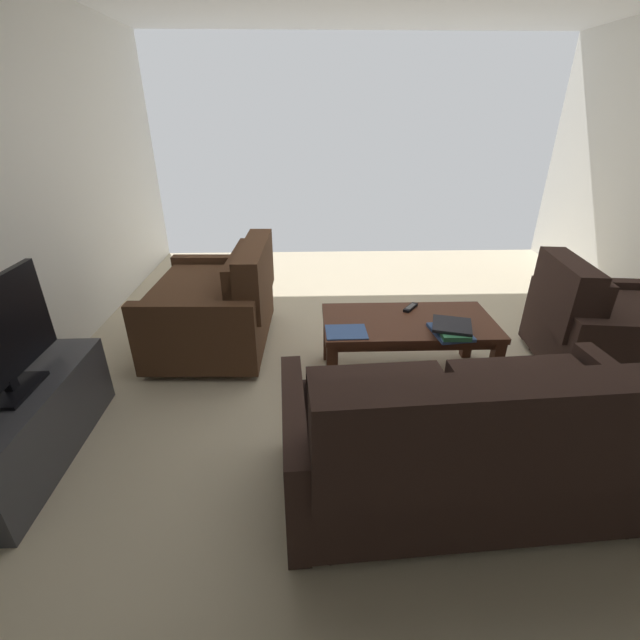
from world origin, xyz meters
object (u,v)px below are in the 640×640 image
loveseat_near (218,304)px  tv_remote (411,307)px  sofa_main (469,440)px  tv_stand (27,425)px  book_stack (451,329)px  armchair_side (601,328)px  loose_magazine (346,332)px  coffee_table (408,329)px

loveseat_near → tv_remote: 1.49m
sofa_main → tv_stand: bearing=-9.0°
book_stack → sofa_main: bearing=78.6°
armchair_side → book_stack: size_ratio=3.28×
tv_remote → loose_magazine: 0.61m
tv_stand → tv_remote: bearing=-157.7°
loveseat_near → book_stack: bearing=156.1°
sofa_main → coffee_table: bearing=-87.7°
sofa_main → book_stack: 0.92m
sofa_main → loveseat_near: size_ratio=1.53×
book_stack → armchair_side: bearing=-168.0°
coffee_table → loose_magazine: bearing=20.8°
book_stack → tv_remote: (0.17, -0.40, -0.03)m
book_stack → loveseat_near: bearing=-23.9°
armchair_side → book_stack: bearing=12.0°
book_stack → tv_stand: bearing=12.3°
coffee_table → book_stack: book_stack is taller
loveseat_near → loose_magazine: bearing=144.7°
loveseat_near → loose_magazine: loveseat_near is taller
loveseat_near → coffee_table: size_ratio=0.98×
tv_stand → loose_magazine: (-1.77, -0.58, 0.23)m
armchair_side → loose_magazine: 1.86m
sofa_main → armchair_side: 1.77m
coffee_table → sofa_main: bearing=92.3°
tv_remote → loose_magazine: tv_remote is taller
sofa_main → armchair_side: (-1.35, -1.14, -0.03)m
sofa_main → coffee_table: (0.04, -1.11, 0.01)m
loose_magazine → tv_remote: bearing=-55.9°
coffee_table → tv_remote: bearing=-106.0°
tv_stand → tv_remote: (-2.26, -0.93, 0.24)m
coffee_table → tv_remote: 0.20m
coffee_table → armchair_side: bearing=-178.6°
loveseat_near → tv_remote: bearing=167.4°
coffee_table → tv_stand: size_ratio=1.03×
sofa_main → book_stack: bearing=-101.4°
armchair_side → book_stack: 1.21m
tv_remote → armchair_side: bearing=173.8°
loose_magazine → book_stack: bearing=-95.0°
armchair_side → loose_magazine: (1.84, 0.20, 0.11)m
tv_stand → sofa_main: bearing=171.0°
loveseat_near → armchair_side: loveseat_near is taller
sofa_main → loose_magazine: sofa_main is taller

